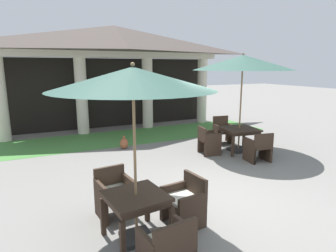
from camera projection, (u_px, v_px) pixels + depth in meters
The scene contains 14 objects.
ground_plane at pixel (213, 199), 5.75m from camera, with size 60.00×60.00×0.00m, color gray.
background_pavilion at pixel (114, 51), 11.41m from camera, with size 9.45×2.79×4.18m.
lawn_strip at pixel (127, 137), 10.79m from camera, with size 11.25×2.44×0.01m, color #47843D.
patio_table_near_foreground at pixel (239, 131), 8.87m from camera, with size 1.15×1.15×0.74m.
patio_umbrella_near_foreground at pixel (243, 63), 8.45m from camera, with size 2.99×2.99×3.00m.
patio_chair_near_foreground_south at pixel (258, 147), 7.94m from camera, with size 0.67×0.64×0.84m.
patio_chair_near_foreground_west at pixel (208, 141), 8.62m from camera, with size 0.62×0.62×0.85m.
patio_chair_near_foreground_north at pixel (223, 131), 9.90m from camera, with size 0.66×0.65×0.91m.
patio_table_mid_left at pixel (136, 201), 4.27m from camera, with size 0.94×0.94×0.74m.
patio_umbrella_mid_left at pixel (133, 80), 3.91m from camera, with size 2.32×2.32×2.67m.
patio_chair_mid_left_east at pixel (185, 201), 4.79m from camera, with size 0.62×0.67×0.82m.
patio_chair_mid_left_north at pixel (114, 193), 5.06m from camera, with size 0.64×0.62×0.84m.
patio_chair_mid_left_south at pixel (167, 247), 3.58m from camera, with size 0.68×0.56×0.80m.
terracotta_urn at pixel (124, 143), 9.22m from camera, with size 0.26×0.26×0.44m.
Camera 1 is at (-3.11, -4.43, 2.61)m, focal length 30.55 mm.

